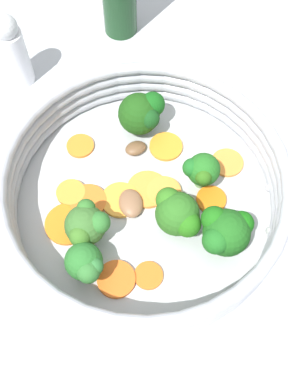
{
  "coord_description": "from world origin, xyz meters",
  "views": [
    {
      "loc": [
        0.21,
        0.08,
        0.45
      ],
      "look_at": [
        0.0,
        0.0,
        0.03
      ],
      "focal_mm": 42.0,
      "sensor_mm": 36.0,
      "label": 1
    }
  ],
  "objects": [
    {
      "name": "carrot_slice_10",
      "position": [
        0.06,
        -0.06,
        0.01
      ],
      "size": [
        0.07,
        0.07,
        0.0
      ],
      "primitive_type": "cylinder",
      "rotation": [
        0.0,
        0.0,
        2.29
      ],
      "color": "orange",
      "rests_on": "skillet"
    },
    {
      "name": "carrot_slice_8",
      "position": [
        -0.04,
        -0.09,
        0.01
      ],
      "size": [
        0.04,
        0.04,
        0.0
      ],
      "primitive_type": "cylinder",
      "rotation": [
        0.0,
        0.0,
        5.82
      ],
      "color": "orange",
      "rests_on": "skillet"
    },
    {
      "name": "carrot_slice_1",
      "position": [
        -0.01,
        -0.0,
        0.01
      ],
      "size": [
        0.06,
        0.06,
        0.0
      ],
      "primitive_type": "cylinder",
      "rotation": [
        0.0,
        0.0,
        3.45
      ],
      "color": "orange",
      "rests_on": "skillet"
    },
    {
      "name": "skillet_rivet_left",
      "position": [
        -0.01,
        0.14,
        0.02
      ],
      "size": [
        0.01,
        0.01,
        0.01
      ],
      "primitive_type": "sphere",
      "color": "#B3B9B4",
      "rests_on": "skillet"
    },
    {
      "name": "carrot_slice_4",
      "position": [
        0.1,
        0.01,
        0.01
      ],
      "size": [
        0.05,
        0.05,
        0.01
      ],
      "primitive_type": "cylinder",
      "rotation": [
        0.0,
        0.0,
        5.72
      ],
      "color": "orange",
      "rests_on": "skillet"
    },
    {
      "name": "carrot_slice_5",
      "position": [
        0.02,
        -0.08,
        0.01
      ],
      "size": [
        0.04,
        0.04,
        0.01
      ],
      "primitive_type": "cylinder",
      "rotation": [
        0.0,
        0.0,
        2.44
      ],
      "color": "orange",
      "rests_on": "skillet"
    },
    {
      "name": "carrot_slice_6",
      "position": [
        0.03,
        -0.05,
        0.01
      ],
      "size": [
        0.04,
        0.04,
        0.01
      ],
      "primitive_type": "cylinder",
      "rotation": [
        0.0,
        0.0,
        6.24
      ],
      "color": "orange",
      "rests_on": "skillet"
    },
    {
      "name": "ground_plane",
      "position": [
        0.0,
        0.0,
        0.0
      ],
      "size": [
        4.0,
        4.0,
        0.0
      ],
      "primitive_type": "plane",
      "color": "#B4B8BF"
    },
    {
      "name": "skillet_rim_wall",
      "position": [
        0.0,
        0.0,
        0.04
      ],
      "size": [
        0.3,
        0.3,
        0.06
      ],
      "color": "#B1B4BE",
      "rests_on": "skillet"
    },
    {
      "name": "carrot_slice_9",
      "position": [
        -0.02,
        0.07,
        0.01
      ],
      "size": [
        0.05,
        0.05,
        0.01
      ],
      "primitive_type": "cylinder",
      "rotation": [
        0.0,
        0.0,
        5.41
      ],
      "color": "orange",
      "rests_on": "skillet"
    },
    {
      "name": "broccoli_floret_4",
      "position": [
        0.02,
        0.09,
        0.05
      ],
      "size": [
        0.05,
        0.05,
        0.06
      ],
      "color": "#71A55F",
      "rests_on": "skillet"
    },
    {
      "name": "broccoli_floret_1",
      "position": [
        -0.04,
        0.05,
        0.04
      ],
      "size": [
        0.04,
        0.04,
        0.05
      ],
      "color": "#6E9C5D",
      "rests_on": "skillet"
    },
    {
      "name": "broccoli_floret_3",
      "position": [
        -0.09,
        -0.04,
        0.04
      ],
      "size": [
        0.05,
        0.05,
        0.05
      ],
      "color": "#7A9654",
      "rests_on": "skillet"
    },
    {
      "name": "carrot_slice_0",
      "position": [
        -0.08,
        0.07,
        0.01
      ],
      "size": [
        0.05,
        0.05,
        0.0
      ],
      "primitive_type": "cylinder",
      "rotation": [
        0.0,
        0.0,
        0.63
      ],
      "color": "orange",
      "rests_on": "skillet"
    },
    {
      "name": "mushroom_piece_1",
      "position": [
        -0.05,
        -0.03,
        0.02
      ],
      "size": [
        0.03,
        0.03,
        0.01
      ],
      "primitive_type": "ellipsoid",
      "rotation": [
        0.0,
        0.0,
        2.34
      ],
      "color": "brown",
      "rests_on": "skillet"
    },
    {
      "name": "salt_shaker",
      "position": [
        -0.11,
        -0.21,
        0.05
      ],
      "size": [
        0.03,
        0.03,
        0.1
      ],
      "color": "white",
      "rests_on": "ground_plane"
    },
    {
      "name": "broccoli_floret_0",
      "position": [
        0.1,
        -0.02,
        0.04
      ],
      "size": [
        0.04,
        0.04,
        0.05
      ],
      "color": "#82A66E",
      "rests_on": "skillet"
    },
    {
      "name": "carrot_slice_3",
      "position": [
        -0.07,
        0.0,
        0.01
      ],
      "size": [
        0.05,
        0.05,
        0.0
      ],
      "primitive_type": "cylinder",
      "rotation": [
        0.0,
        0.0,
        2.35
      ],
      "color": "orange",
      "rests_on": "skillet"
    },
    {
      "name": "carrot_slice_11",
      "position": [
        0.01,
        -0.02,
        0.01
      ],
      "size": [
        0.05,
        0.05,
        0.01
      ],
      "primitive_type": "cylinder",
      "rotation": [
        0.0,
        0.0,
        0.29
      ],
      "color": "orange",
      "rests_on": "skillet"
    },
    {
      "name": "skillet_rivet_right",
      "position": [
        -0.06,
        0.12,
        0.02
      ],
      "size": [
        0.01,
        0.01,
        0.01
      ],
      "primitive_type": "sphere",
      "color": "#B3B2B9",
      "rests_on": "skillet"
    },
    {
      "name": "broccoli_floret_2",
      "position": [
        0.02,
        0.04,
        0.04
      ],
      "size": [
        0.05,
        0.05,
        0.05
      ],
      "color": "#82AB66",
      "rests_on": "skillet"
    },
    {
      "name": "broccoli_floret_5",
      "position": [
        0.06,
        -0.04,
        0.04
      ],
      "size": [
        0.05,
        0.05,
        0.05
      ],
      "color": "#82B46D",
      "rests_on": "skillet"
    },
    {
      "name": "carrot_slice_7",
      "position": [
        0.08,
        0.04,
        0.01
      ],
      "size": [
        0.04,
        0.04,
        0.0
      ],
      "primitive_type": "cylinder",
      "rotation": [
        0.0,
        0.0,
        1.25
      ],
      "color": "orange",
      "rests_on": "skillet"
    },
    {
      "name": "mushroom_piece_0",
      "position": [
        0.01,
        -0.01,
        0.02
      ],
      "size": [
        0.04,
        0.04,
        0.01
      ],
      "primitive_type": "ellipsoid",
      "rotation": [
        0.0,
        0.0,
        0.56
      ],
      "color": "brown",
      "rests_on": "skillet"
    },
    {
      "name": "carrot_slice_2",
      "position": [
        -0.01,
        0.02,
        0.01
      ],
      "size": [
        0.05,
        0.05,
        0.01
      ],
      "primitive_type": "cylinder",
      "rotation": [
        0.0,
        0.0,
        2.12
      ],
      "color": "#F99339",
      "rests_on": "skillet"
    },
    {
      "name": "skillet",
      "position": [
        0.0,
        0.0,
        0.01
      ],
      "size": [
        0.29,
        0.29,
        0.01
      ],
      "primitive_type": "cylinder",
      "color": "#B2B5B7",
      "rests_on": "ground_plane"
    }
  ]
}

